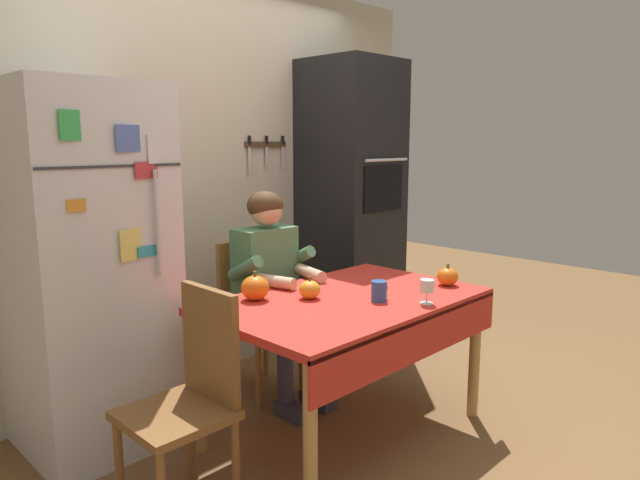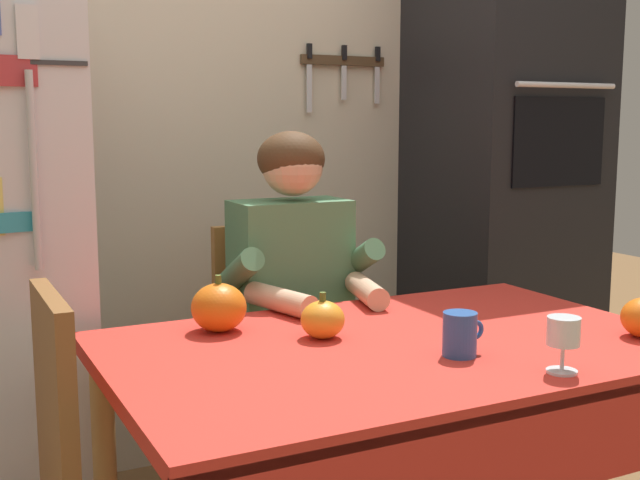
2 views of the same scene
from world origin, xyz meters
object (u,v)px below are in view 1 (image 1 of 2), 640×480
Objects in this scene: seated_person at (273,279)px; pumpkin_small at (310,290)px; coffee_mug at (379,291)px; refrigerator at (88,270)px; dining_table at (349,314)px; chair_left_side at (191,391)px; wall_oven at (351,206)px; wine_glass at (427,287)px; chair_behind_person at (253,309)px; pumpkin_large at (255,288)px; pumpkin_medium at (448,277)px.

pumpkin_small is at bearing -108.46° from seated_person.
pumpkin_small is (-0.21, 0.28, -0.00)m from coffee_mug.
refrigerator reaches higher than dining_table.
dining_table is at bearing -4.43° from chair_left_side.
wine_glass is (-0.86, -1.26, -0.23)m from wall_oven.
wall_oven is 2.26× the size of chair_behind_person.
seated_person is 1.34× the size of chair_left_side.
chair_left_side is at bearing 167.78° from coffee_mug.
refrigerator is 12.26× the size of pumpkin_large.
pumpkin_small is at bearing -42.89° from refrigerator.
refrigerator is at bearing 132.97° from wine_glass.
pumpkin_large is (-0.36, -0.29, 0.07)m from seated_person.
dining_table is (0.95, -0.88, -0.24)m from refrigerator.
refrigerator is 1.04m from chair_behind_person.
dining_table is at bearing -138.69° from wall_oven.
seated_person is at bearing 100.82° from wine_glass.
wall_oven is 1.26m from pumpkin_medium.
chair_behind_person is 1.19m from wine_glass.
seated_person is at bearing -16.24° from refrigerator.
dining_table is 0.61m from seated_person.
chair_behind_person is 7.62× the size of pumpkin_medium.
pumpkin_large is (0.55, 0.25, 0.29)m from chair_left_side.
chair_behind_person is at bearing 90.00° from seated_person.
chair_left_side is 1.53m from pumpkin_medium.
chair_left_side is 6.34× the size of pumpkin_large.
wall_oven reaches higher than seated_person.
pumpkin_medium is (-0.47, -1.14, -0.26)m from wall_oven.
pumpkin_medium is at bearing -35.74° from refrigerator.
chair_left_side reaches higher than wine_glass.
dining_table is at bearing -90.61° from chair_behind_person.
seated_person is 1.08m from chair_left_side.
chair_left_side reaches higher than pumpkin_small.
chair_behind_person is at bearing 38.48° from chair_left_side.
wall_oven is at bearing 17.03° from seated_person.
pumpkin_large is 0.27m from pumpkin_small.
wall_oven reaches higher than refrigerator.
coffee_mug is (-0.98, -1.06, -0.26)m from wall_oven.
refrigerator reaches higher than seated_person.
pumpkin_small is at bearing 137.01° from dining_table.
seated_person is (0.01, 0.60, 0.08)m from dining_table.
coffee_mug is at bearing -52.29° from pumpkin_small.
pumpkin_small is at bearing -146.73° from wall_oven.
coffee_mug is (0.97, -0.21, 0.28)m from chair_left_side.
dining_table is 0.21m from coffee_mug.
refrigerator is 0.83m from pumpkin_large.
pumpkin_medium is (0.57, -0.82, 0.05)m from seated_person.
dining_table is 0.81m from chair_behind_person.
refrigerator is 1.29× the size of dining_table.
pumpkin_large is 1.07m from pumpkin_medium.
pumpkin_medium reaches higher than coffee_mug.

